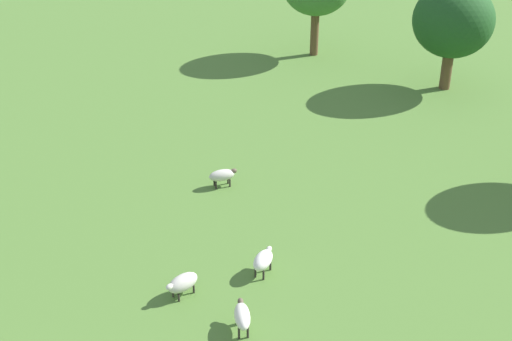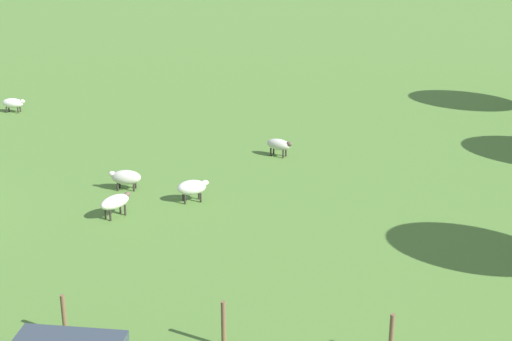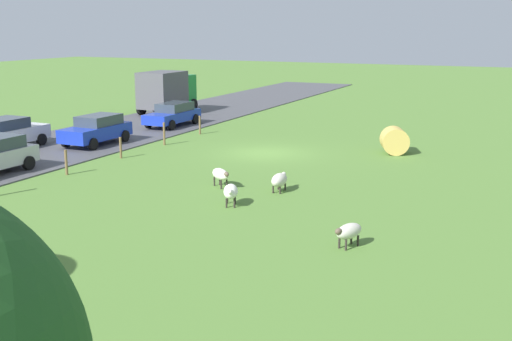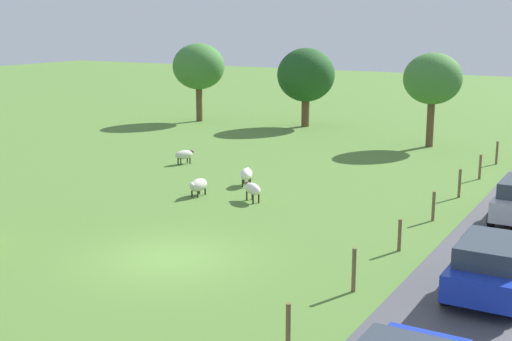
{
  "view_description": "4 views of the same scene",
  "coord_description": "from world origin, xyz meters",
  "px_view_note": "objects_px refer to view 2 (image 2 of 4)",
  "views": [
    {
      "loc": [
        11.34,
        -3.12,
        14.69
      ],
      "look_at": [
        -5.92,
        12.09,
        1.71
      ],
      "focal_mm": 50.64,
      "sensor_mm": 36.0,
      "label": 1
    },
    {
      "loc": [
        22.24,
        15.11,
        10.59
      ],
      "look_at": [
        -3.09,
        11.94,
        1.19
      ],
      "focal_mm": 54.71,
      "sensor_mm": 36.0,
      "label": 2
    },
    {
      "loc": [
        -13.24,
        29.94,
        6.54
      ],
      "look_at": [
        -3.7,
        9.3,
        1.34
      ],
      "focal_mm": 44.64,
      "sensor_mm": 36.0,
      "label": 3
    },
    {
      "loc": [
        12.72,
        -16.8,
        7.42
      ],
      "look_at": [
        -0.94,
        7.23,
        1.38
      ],
      "focal_mm": 48.58,
      "sensor_mm": 36.0,
      "label": 4
    }
  ],
  "objects_px": {
    "sheep_2": "(279,145)",
    "sheep_3": "(13,103)",
    "sheep_4": "(192,187)",
    "sheep_0": "(126,177)",
    "sheep_5": "(115,202)"
  },
  "relations": [
    {
      "from": "sheep_2",
      "to": "sheep_3",
      "type": "height_order",
      "value": "sheep_2"
    },
    {
      "from": "sheep_2",
      "to": "sheep_4",
      "type": "bearing_deg",
      "value": -25.88
    },
    {
      "from": "sheep_0",
      "to": "sheep_3",
      "type": "xyz_separation_m",
      "value": [
        -9.39,
        -8.41,
        -0.02
      ]
    },
    {
      "from": "sheep_3",
      "to": "sheep_2",
      "type": "bearing_deg",
      "value": 70.04
    },
    {
      "from": "sheep_2",
      "to": "sheep_5",
      "type": "bearing_deg",
      "value": -35.08
    },
    {
      "from": "sheep_3",
      "to": "sheep_4",
      "type": "bearing_deg",
      "value": 47.24
    },
    {
      "from": "sheep_0",
      "to": "sheep_3",
      "type": "bearing_deg",
      "value": -138.15
    },
    {
      "from": "sheep_2",
      "to": "sheep_4",
      "type": "relative_size",
      "value": 1.0
    },
    {
      "from": "sheep_3",
      "to": "sheep_4",
      "type": "distance_m",
      "value": 15.07
    },
    {
      "from": "sheep_0",
      "to": "sheep_4",
      "type": "height_order",
      "value": "sheep_4"
    },
    {
      "from": "sheep_2",
      "to": "sheep_3",
      "type": "xyz_separation_m",
      "value": [
        -4.95,
        -13.62,
        -0.04
      ]
    },
    {
      "from": "sheep_3",
      "to": "sheep_4",
      "type": "xyz_separation_m",
      "value": [
        10.23,
        11.06,
        0.08
      ]
    },
    {
      "from": "sheep_3",
      "to": "sheep_5",
      "type": "relative_size",
      "value": 0.98
    },
    {
      "from": "sheep_3",
      "to": "sheep_4",
      "type": "relative_size",
      "value": 1.0
    },
    {
      "from": "sheep_3",
      "to": "sheep_5",
      "type": "height_order",
      "value": "sheep_5"
    }
  ]
}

